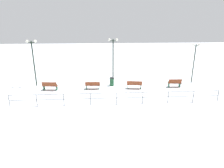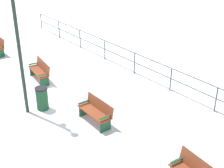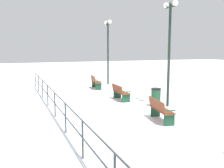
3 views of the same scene
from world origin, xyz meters
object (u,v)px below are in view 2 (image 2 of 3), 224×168
object	(u,v)px
bench_second	(40,71)
lamppost_middle	(16,26)
trash_bin	(42,98)
bench_third	(96,111)

from	to	relation	value
bench_second	lamppost_middle	distance (m)	4.00
bench_second	trash_bin	size ratio (longest dim) A/B	1.79
lamppost_middle	bench_third	bearing A→B (deg)	125.71
bench_second	trash_bin	distance (m)	2.58
lamppost_middle	trash_bin	xyz separation A→B (m)	(-0.57, 0.17, -2.92)
bench_third	lamppost_middle	bearing A→B (deg)	-52.33
bench_third	lamppost_middle	size ratio (longest dim) A/B	0.30
bench_second	bench_third	bearing A→B (deg)	97.24
bench_second	lamppost_middle	xyz separation A→B (m)	(1.74, 2.12, 2.91)
bench_second	trash_bin	bearing A→B (deg)	72.09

